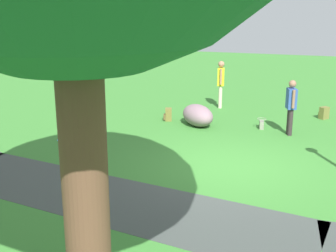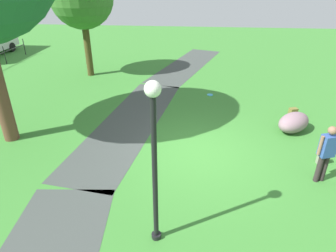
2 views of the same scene
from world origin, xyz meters
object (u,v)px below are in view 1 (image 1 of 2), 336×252
lawn_boulder (198,115)px  frisbee_on_grass (62,140)px  woman_with_handbag (291,104)px  handbag_on_grass (262,124)px  passerby_on_path (221,81)px  backpack_by_boulder (168,115)px  spare_backpack_on_lawn (324,113)px

lawn_boulder → frisbee_on_grass: (3.15, 2.72, -0.32)m
lawn_boulder → woman_with_handbag: bearing=178.7°
frisbee_on_grass → handbag_on_grass: bearing=-149.1°
lawn_boulder → handbag_on_grass: lawn_boulder is taller
woman_with_handbag → frisbee_on_grass: woman_with_handbag is taller
lawn_boulder → passerby_on_path: (-0.12, -2.61, 0.65)m
lawn_boulder → passerby_on_path: passerby_on_path is taller
passerby_on_path → handbag_on_grass: size_ratio=5.02×
lawn_boulder → handbag_on_grass: bearing=-170.6°
lawn_boulder → woman_with_handbag: 2.82m
lawn_boulder → backpack_by_boulder: size_ratio=3.75×
backpack_by_boulder → frisbee_on_grass: backpack_by_boulder is taller
passerby_on_path → spare_backpack_on_lawn: (-3.58, 0.45, -0.79)m
passerby_on_path → frisbee_on_grass: 6.33m
lawn_boulder → frisbee_on_grass: lawn_boulder is taller
backpack_by_boulder → handbag_on_grass: bearing=-179.1°
backpack_by_boulder → spare_backpack_on_lawn: (-4.76, -1.89, 0.00)m
backpack_by_boulder → frisbee_on_grass: size_ratio=1.54×
handbag_on_grass → spare_backpack_on_lawn: 2.56m
handbag_on_grass → backpack_by_boulder: size_ratio=0.84×
passerby_on_path → handbag_on_grass: passerby_on_path is taller
woman_with_handbag → passerby_on_path: bearing=-45.4°
spare_backpack_on_lawn → frisbee_on_grass: bearing=35.5°
handbag_on_grass → spare_backpack_on_lawn: bearing=-133.9°
woman_with_handbag → handbag_on_grass: 1.20m
spare_backpack_on_lawn → frisbee_on_grass: size_ratio=1.54×
handbag_on_grass → spare_backpack_on_lawn: spare_backpack_on_lawn is taller
backpack_by_boulder → passerby_on_path: bearing=-116.9°
woman_with_handbag → backpack_by_boulder: 3.91m
passerby_on_path → backpack_by_boulder: passerby_on_path is taller
spare_backpack_on_lawn → frisbee_on_grass: 8.41m
woman_with_handbag → passerby_on_path: passerby_on_path is taller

